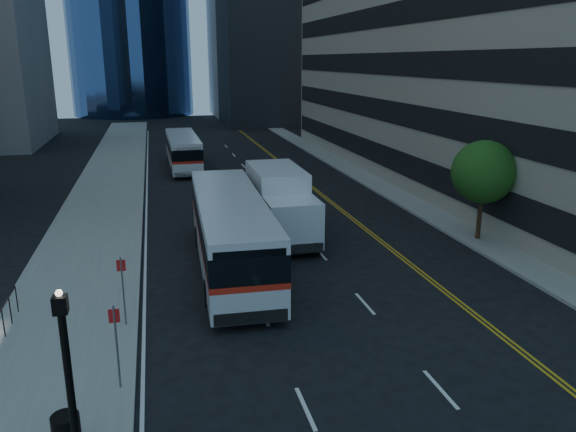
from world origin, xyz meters
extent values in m
plane|color=black|center=(0.00, 0.00, 0.00)|extent=(160.00, 160.00, 0.00)
cube|color=gray|center=(-10.50, 25.00, 0.07)|extent=(5.00, 90.00, 0.15)
cube|color=gray|center=(9.00, 25.00, 0.07)|extent=(2.00, 90.00, 0.15)
cube|color=#9E9384|center=(25.00, 23.00, 12.50)|extent=(30.00, 50.00, 25.00)
cylinder|color=#332114|center=(9.00, 8.00, 1.25)|extent=(0.24, 0.24, 2.20)
sphere|color=#184413|center=(9.00, 8.00, 3.65)|extent=(3.20, 3.20, 3.20)
cylinder|color=black|center=(-9.00, -6.00, 2.25)|extent=(0.16, 0.16, 4.20)
cube|color=black|center=(-9.00, -6.00, 4.53)|extent=(0.28, 0.28, 0.36)
cube|color=silver|center=(-4.00, 6.98, 0.96)|extent=(3.15, 12.85, 1.17)
cube|color=red|center=(-4.00, 6.98, 1.65)|extent=(3.17, 12.87, 0.23)
cube|color=black|center=(-4.00, 6.98, 2.24)|extent=(3.17, 12.87, 0.96)
cube|color=silver|center=(-4.00, 6.98, 3.03)|extent=(3.15, 12.85, 0.53)
cylinder|color=black|center=(-5.38, 3.18, 0.53)|extent=(0.35, 1.07, 1.06)
cylinder|color=black|center=(-2.85, 3.11, 0.53)|extent=(0.35, 1.07, 1.06)
cylinder|color=black|center=(-5.16, 10.42, 0.53)|extent=(0.35, 1.07, 1.06)
cylinder|color=black|center=(-2.64, 10.35, 0.53)|extent=(0.35, 1.07, 1.06)
cube|color=silver|center=(-4.70, 32.21, 0.83)|extent=(2.53, 11.05, 1.01)
cube|color=red|center=(-4.70, 32.21, 1.42)|extent=(2.55, 11.07, 0.20)
cube|color=black|center=(-4.70, 32.21, 1.93)|extent=(2.55, 11.07, 0.83)
cube|color=silver|center=(-4.70, 32.21, 2.62)|extent=(2.53, 11.05, 0.46)
cylinder|color=black|center=(-5.73, 28.88, 0.46)|extent=(0.29, 0.92, 0.92)
cylinder|color=black|center=(-3.58, 28.91, 0.46)|extent=(0.29, 0.92, 0.92)
cylinder|color=black|center=(-5.81, 35.13, 0.46)|extent=(0.29, 0.92, 0.92)
cylinder|color=black|center=(-3.66, 35.16, 0.46)|extent=(0.29, 0.92, 0.92)
cube|color=white|center=(-0.82, 8.39, 1.54)|extent=(2.56, 2.35, 2.23)
cube|color=black|center=(-0.83, 7.38, 1.97)|extent=(2.35, 0.07, 1.17)
cube|color=white|center=(-0.80, 12.11, 2.18)|extent=(2.58, 5.11, 2.76)
cube|color=black|center=(-0.81, 10.94, 0.58)|extent=(1.99, 7.02, 0.27)
cylinder|color=black|center=(-1.98, 8.18, 0.51)|extent=(0.30, 1.02, 1.02)
cylinder|color=black|center=(0.33, 8.17, 0.51)|extent=(0.30, 1.02, 1.02)
cylinder|color=black|center=(-1.94, 13.50, 0.51)|extent=(0.30, 1.02, 1.02)
cylinder|color=black|center=(0.36, 13.48, 0.51)|extent=(0.30, 1.02, 1.02)
camera|label=1|loc=(-7.02, -16.73, 9.10)|focal=35.00mm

